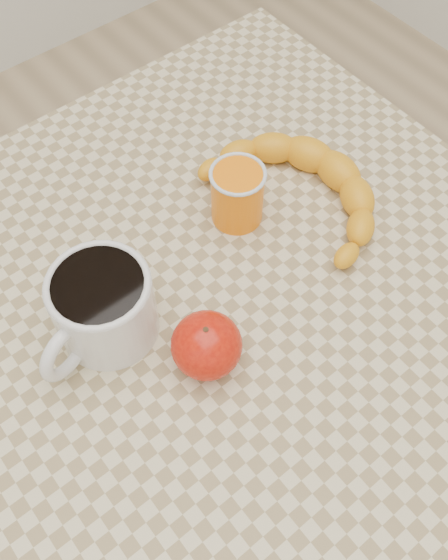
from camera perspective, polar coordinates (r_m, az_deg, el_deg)
ground at (r=1.45m, az=-0.00°, el=-16.55°), size 3.00×3.00×0.00m
table at (r=0.83m, az=-0.00°, el=-3.91°), size 0.80×0.80×0.75m
coffee_mug at (r=0.70m, az=-11.13°, el=-2.37°), size 0.17×0.14×0.10m
orange_juice_glass at (r=0.79m, az=1.23°, el=7.84°), size 0.07×0.07×0.08m
apple at (r=0.68m, az=-1.61°, el=-5.98°), size 0.08×0.08×0.07m
banana at (r=0.82m, az=7.01°, el=8.15°), size 0.22×0.30×0.05m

